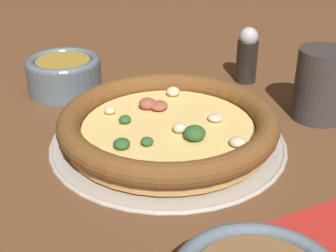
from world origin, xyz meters
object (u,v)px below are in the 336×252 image
Objects in this scene: bowl_near at (64,73)px; drinking_cup at (321,85)px; pepper_shaker at (247,55)px; pizza_tray at (168,139)px; pizza at (168,124)px; napkin at (328,240)px.

bowl_near is 0.43m from drinking_cup.
drinking_cup is at bearing 125.50° from pepper_shaker.
bowl_near is 1.16× the size of drinking_cup.
pizza_tray is 0.02m from pizza.
pizza_tray is 1.77× the size of napkin.
napkin is 0.45m from pepper_shaker.
pepper_shaker is (0.06, -0.44, 0.05)m from napkin.
bowl_near is 1.26× the size of pepper_shaker.
drinking_cup reaches higher than pepper_shaker.
pizza_tray is 0.25m from drinking_cup.
pizza_tray is 2.62× the size of bowl_near.
pizza_tray is 1.09× the size of pizza.
bowl_near is at bearing 12.61° from pepper_shaker.
drinking_cup is 1.08× the size of pepper_shaker.
napkin is (-0.18, 0.20, 0.00)m from pizza_tray.
pizza is 1.63× the size of napkin.
pizza is 0.27m from pepper_shaker.
pepper_shaker is (-0.13, -0.24, 0.02)m from pizza.
pepper_shaker is at bearing -117.68° from pizza_tray.
pizza is at bearing 22.94° from drinking_cup.
pepper_shaker reaches higher than napkin.
pizza_tray is at bearing 62.32° from pepper_shaker.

